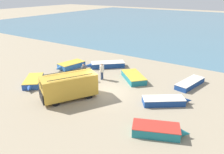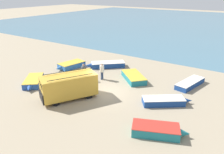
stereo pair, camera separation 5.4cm
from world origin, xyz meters
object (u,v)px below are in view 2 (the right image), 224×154
object	(u,v)px
fishing_rowboat_0	(71,65)
fisherman_0	(84,70)
fishing_rowboat_1	(191,83)
fishing_rowboat_2	(158,130)
parked_van	(69,86)
fisherman_1	(102,70)
fishing_rowboat_4	(133,77)
fishing_rowboat_6	(33,81)
fishing_rowboat_3	(106,65)
fishing_rowboat_5	(165,101)

from	to	relation	value
fishing_rowboat_0	fisherman_0	xyz separation A→B (m)	(4.02, -2.19, 0.76)
fishing_rowboat_1	fisherman_0	bearing A→B (deg)	128.53
fishing_rowboat_2	parked_van	bearing A→B (deg)	153.02
fishing_rowboat_1	fishing_rowboat_2	world-z (taller)	fishing_rowboat_2
fishing_rowboat_0	fisherman_1	size ratio (longest dim) A/B	2.17
parked_van	fishing_rowboat_4	bearing A→B (deg)	-170.97
fishing_rowboat_1	fishing_rowboat_6	distance (m)	16.05
fishing_rowboat_1	fishing_rowboat_4	size ratio (longest dim) A/B	1.22
fisherman_0	parked_van	bearing A→B (deg)	-135.14
fishing_rowboat_3	fishing_rowboat_5	world-z (taller)	fishing_rowboat_3
fishing_rowboat_5	fisherman_1	world-z (taller)	fisherman_1
fishing_rowboat_0	fisherman_0	size ratio (longest dim) A/B	2.18
fishing_rowboat_2	fishing_rowboat_5	xyz separation A→B (m)	(-1.13, 4.30, -0.04)
fishing_rowboat_5	fisherman_0	size ratio (longest dim) A/B	2.18
fishing_rowboat_1	fishing_rowboat_4	xyz separation A→B (m)	(-5.62, -1.84, 0.04)
fishing_rowboat_4	fishing_rowboat_5	xyz separation A→B (m)	(4.88, -3.33, -0.02)
fishing_rowboat_0	fishing_rowboat_1	xyz separation A→B (m)	(13.98, 2.70, -0.05)
fishing_rowboat_2	fisherman_1	world-z (taller)	fisherman_1
fishing_rowboat_1	fisherman_1	distance (m)	9.24
fishing_rowboat_1	fishing_rowboat_5	world-z (taller)	fishing_rowboat_5
fishing_rowboat_3	fisherman_0	xyz separation A→B (m)	(0.42, -4.80, 0.76)
fishing_rowboat_3	fishing_rowboat_6	size ratio (longest dim) A/B	1.18
parked_van	fishing_rowboat_3	world-z (taller)	parked_van
fisherman_0	fishing_rowboat_5	bearing A→B (deg)	-70.15
fishing_rowboat_1	fishing_rowboat_2	size ratio (longest dim) A/B	1.25
fishing_rowboat_1	fishing_rowboat_5	size ratio (longest dim) A/B	1.23
fishing_rowboat_0	fishing_rowboat_5	xyz separation A→B (m)	(13.25, -2.48, -0.03)
fishing_rowboat_1	fishing_rowboat_2	xyz separation A→B (m)	(0.39, -9.47, 0.05)
parked_van	fishing_rowboat_1	world-z (taller)	parked_van
fishing_rowboat_1	fishing_rowboat_5	xyz separation A→B (m)	(-0.73, -5.18, 0.02)
parked_van	fishing_rowboat_0	bearing A→B (deg)	-107.59
fisherman_1	fishing_rowboat_3	bearing A→B (deg)	120.87
parked_van	fishing_rowboat_6	world-z (taller)	parked_van
fishing_rowboat_5	fisherman_0	bearing A→B (deg)	141.67
fishing_rowboat_5	fisherman_0	xyz separation A→B (m)	(-9.22, 0.29, 0.79)
fishing_rowboat_1	parked_van	bearing A→B (deg)	149.49
fishing_rowboat_2	fishing_rowboat_5	world-z (taller)	fishing_rowboat_2
fishing_rowboat_2	fishing_rowboat_6	distance (m)	13.93
parked_van	fishing_rowboat_5	world-z (taller)	parked_van
parked_van	fishing_rowboat_1	distance (m)	12.15
fisherman_0	fisherman_1	bearing A→B (deg)	-30.25
fishing_rowboat_1	fisherman_1	size ratio (longest dim) A/B	2.66
fishing_rowboat_1	fishing_rowboat_6	world-z (taller)	fishing_rowboat_6
fishing_rowboat_3	fishing_rowboat_2	bearing A→B (deg)	96.48
fishing_rowboat_1	fishing_rowboat_5	bearing A→B (deg)	-175.68
fishing_rowboat_2	fisherman_1	xyz separation A→B (m)	(-8.83, 5.78, 0.76)
fishing_rowboat_4	fisherman_1	bearing A→B (deg)	75.67
fishing_rowboat_4	fishing_rowboat_2	bearing A→B (deg)	170.61
fishing_rowboat_0	fishing_rowboat_2	distance (m)	15.89
fishing_rowboat_6	fisherman_1	bearing A→B (deg)	94.44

